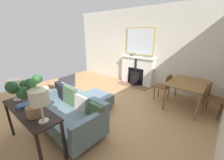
% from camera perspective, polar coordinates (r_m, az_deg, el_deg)
% --- Properties ---
extents(ground_plane, '(5.16, 6.13, 0.01)m').
position_cam_1_polar(ground_plane, '(4.18, -9.39, -10.18)').
color(ground_plane, tan).
extents(wall_left, '(0.12, 6.13, 2.89)m').
position_cam_1_polar(wall_left, '(5.69, 10.19, 12.98)').
color(wall_left, beige).
rests_on(wall_left, ground).
extents(fireplace, '(0.57, 1.42, 1.13)m').
position_cam_1_polar(fireplace, '(5.62, 10.02, 3.06)').
color(fireplace, brown).
rests_on(fireplace, ground).
extents(mirror_over_mantel, '(0.04, 1.18, 1.01)m').
position_cam_1_polar(mirror_over_mantel, '(5.52, 11.35, 15.33)').
color(mirror_over_mantel, tan).
extents(mantel_bowl_near, '(0.14, 0.14, 0.04)m').
position_cam_1_polar(mantel_bowl_near, '(5.63, 8.10, 10.03)').
color(mantel_bowl_near, '#334C56').
rests_on(mantel_bowl_near, fireplace).
extents(mantel_bowl_far, '(0.16, 0.16, 0.04)m').
position_cam_1_polar(mantel_bowl_far, '(5.32, 14.27, 9.07)').
color(mantel_bowl_far, '#9E9384').
rests_on(mantel_bowl_far, fireplace).
extents(sofa, '(0.93, 1.77, 0.84)m').
position_cam_1_polar(sofa, '(3.23, -17.27, -12.84)').
color(sofa, '#B2B2B7').
rests_on(sofa, ground).
extents(ottoman, '(0.62, 0.81, 0.38)m').
position_cam_1_polar(ottoman, '(3.95, -6.32, -7.86)').
color(ottoman, '#B2B2B7').
rests_on(ottoman, ground).
extents(armchair_accent, '(0.76, 0.70, 0.79)m').
position_cam_1_polar(armchair_accent, '(4.68, -19.12, -1.67)').
color(armchair_accent, brown).
rests_on(armchair_accent, ground).
extents(console_table, '(0.42, 1.42, 0.79)m').
position_cam_1_polar(console_table, '(2.81, -30.63, -12.05)').
color(console_table, black).
rests_on(console_table, ground).
extents(table_lamp_near_end, '(0.24, 0.24, 0.41)m').
position_cam_1_polar(table_lamp_near_end, '(3.13, -35.35, -1.50)').
color(table_lamp_near_end, '#B2B2B7').
rests_on(table_lamp_near_end, console_table).
extents(table_lamp_far_end, '(0.26, 0.26, 0.50)m').
position_cam_1_polar(table_lamp_far_end, '(2.14, -27.73, -6.49)').
color(table_lamp_far_end, beige).
rests_on(table_lamp_far_end, console_table).
extents(potted_plant, '(0.47, 0.49, 0.68)m').
position_cam_1_polar(potted_plant, '(2.34, -31.51, -4.57)').
color(potted_plant, '#99704C').
rests_on(potted_plant, console_table).
extents(book_stack, '(0.29, 0.20, 0.06)m').
position_cam_1_polar(book_stack, '(2.87, -31.99, -8.77)').
color(book_stack, '#38517F').
rests_on(book_stack, console_table).
extents(dining_table, '(1.18, 0.88, 0.74)m').
position_cam_1_polar(dining_table, '(4.28, 28.54, -1.86)').
color(dining_table, olive).
rests_on(dining_table, ground).
extents(dining_chair_near_fireplace, '(0.42, 0.42, 0.84)m').
position_cam_1_polar(dining_chair_near_fireplace, '(4.46, 20.96, -2.06)').
color(dining_chair_near_fireplace, brown).
rests_on(dining_chair_near_fireplace, ground).
extents(dining_chair_by_back_wall, '(0.45, 0.45, 0.83)m').
position_cam_1_polar(dining_chair_by_back_wall, '(4.29, 35.81, -5.43)').
color(dining_chair_by_back_wall, brown).
rests_on(dining_chair_by_back_wall, ground).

